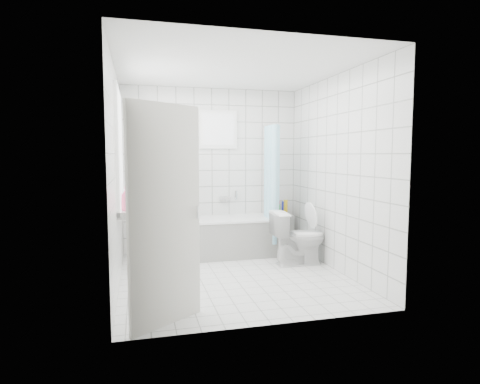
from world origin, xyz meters
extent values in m
plane|color=white|center=(0.00, 0.00, 0.00)|extent=(3.00, 3.00, 0.00)
plane|color=white|center=(0.00, 0.00, 2.60)|extent=(3.00, 3.00, 0.00)
cube|color=white|center=(0.00, 1.50, 1.30)|extent=(2.80, 0.02, 2.60)
cube|color=white|center=(0.00, -1.50, 1.30)|extent=(2.80, 0.02, 2.60)
cube|color=white|center=(-1.40, 0.00, 1.30)|extent=(0.02, 3.00, 2.60)
cube|color=white|center=(1.40, 0.00, 1.30)|extent=(0.02, 3.00, 2.60)
cube|color=white|center=(-1.35, 0.30, 1.60)|extent=(0.01, 0.90, 1.40)
cube|color=white|center=(0.10, 1.46, 1.95)|extent=(0.50, 0.01, 0.50)
cube|color=white|center=(-1.31, 0.30, 0.86)|extent=(0.18, 1.02, 0.08)
cube|color=silver|center=(-0.93, -1.25, 1.00)|extent=(0.67, 0.50, 2.00)
cube|color=white|center=(0.10, 1.12, 0.28)|extent=(1.58, 0.75, 0.55)
cube|color=white|center=(0.10, 1.12, 0.57)|extent=(1.60, 0.77, 0.03)
cube|color=white|center=(-0.77, 1.07, 0.75)|extent=(0.15, 0.85, 1.50)
cube|color=white|center=(1.13, 1.38, 0.28)|extent=(0.40, 0.24, 0.55)
imported|color=white|center=(1.03, 0.36, 0.38)|extent=(0.76, 0.44, 0.77)
cylinder|color=silver|center=(0.84, 1.10, 2.00)|extent=(0.02, 0.80, 0.02)
cube|color=silver|center=(0.20, 1.46, 0.85)|extent=(0.18, 0.06, 0.06)
imported|color=#34BCEC|center=(-1.30, 0.07, 1.00)|extent=(0.10, 0.10, 0.20)
imported|color=silver|center=(-1.30, 0.40, 1.05)|extent=(0.17, 0.17, 0.30)
imported|color=white|center=(-1.30, 0.24, 0.98)|extent=(0.17, 0.17, 0.15)
imported|color=#C361B1|center=(-1.30, 0.58, 1.01)|extent=(0.13, 0.13, 0.21)
imported|color=#FF6392|center=(-1.30, -0.05, 1.04)|extent=(0.15, 0.15, 0.28)
cylinder|color=#1729BA|center=(1.20, 1.41, 0.66)|extent=(0.06, 0.06, 0.23)
cylinder|color=green|center=(1.06, 1.29, 0.65)|extent=(0.06, 0.06, 0.20)
cylinder|color=yellow|center=(1.19, 1.30, 0.68)|extent=(0.06, 0.06, 0.26)
cylinder|color=red|center=(1.09, 1.41, 0.67)|extent=(0.06, 0.06, 0.23)
camera|label=1|loc=(-1.16, -4.85, 1.54)|focal=30.00mm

